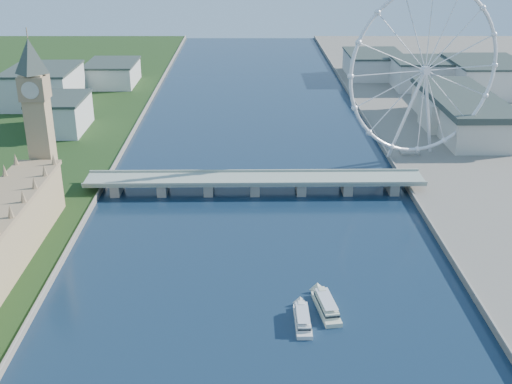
{
  "coord_description": "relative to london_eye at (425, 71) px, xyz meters",
  "views": [
    {
      "loc": [
        -4.57,
        -89.28,
        160.96
      ],
      "look_at": [
        -0.46,
        210.0,
        36.84
      ],
      "focal_mm": 45.0,
      "sensor_mm": 36.0,
      "label": 1
    }
  ],
  "objects": [
    {
      "name": "big_ben",
      "position": [
        -247.98,
        -77.08,
        -0.95
      ],
      "size": [
        20.02,
        20.02,
        110.0
      ],
      "color": "tan",
      "rests_on": "ground"
    },
    {
      "name": "westminster_bridge",
      "position": [
        -119.98,
        -55.08,
        -60.89
      ],
      "size": [
        220.0,
        22.0,
        9.5
      ],
      "color": "gray",
      "rests_on": "ground"
    },
    {
      "name": "london_eye",
      "position": [
        0.0,
        0.0,
        0.0
      ],
      "size": [
        113.6,
        39.12,
        124.3
      ],
      "color": "silver",
      "rests_on": "ground"
    },
    {
      "name": "county_hall",
      "position": [
        55.02,
        74.92,
        -67.52
      ],
      "size": [
        54.0,
        144.0,
        35.0
      ],
      "primitive_type": null,
      "color": "beige",
      "rests_on": "ground"
    },
    {
      "name": "city_skyline",
      "position": [
        -80.75,
        205.0,
        -50.56
      ],
      "size": [
        505.0,
        280.0,
        32.0
      ],
      "color": "beige",
      "rests_on": "ground"
    },
    {
      "name": "tour_boat_near",
      "position": [
        -100.89,
        -207.19,
        -67.52
      ],
      "size": [
        7.15,
        27.94,
        6.15
      ],
      "primitive_type": null,
      "rotation": [
        0.0,
        0.0,
        -0.0
      ],
      "color": "silver",
      "rests_on": "ground"
    },
    {
      "name": "tour_boat_far",
      "position": [
        -89.38,
        -197.3,
        -67.52
      ],
      "size": [
        12.25,
        31.56,
        6.8
      ],
      "primitive_type": null,
      "rotation": [
        0.0,
        0.0,
        0.15
      ],
      "color": "beige",
      "rests_on": "ground"
    }
  ]
}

